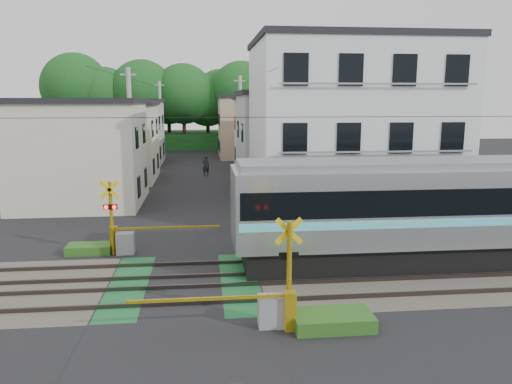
{
  "coord_description": "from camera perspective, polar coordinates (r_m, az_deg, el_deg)",
  "views": [
    {
      "loc": [
        0.73,
        -16.43,
        6.21
      ],
      "look_at": [
        3.0,
        5.0,
        2.21
      ],
      "focal_mm": 35.0,
      "sensor_mm": 36.0,
      "label": 1
    }
  ],
  "objects": [
    {
      "name": "crossing_signal_far",
      "position": [
        21.08,
        -14.94,
        -4.97
      ],
      "size": [
        4.74,
        0.65,
        3.09
      ],
      "color": "yellow",
      "rests_on": "ground"
    },
    {
      "name": "houses_row",
      "position": [
        42.45,
        -6.73,
        6.44
      ],
      "size": [
        22.07,
        31.35,
        6.8
      ],
      "color": "beige",
      "rests_on": "ground"
    },
    {
      "name": "crossing_signal_near",
      "position": [
        14.03,
        2.09,
        -12.57
      ],
      "size": [
        4.74,
        0.65,
        3.09
      ],
      "color": "yellow",
      "rests_on": "ground"
    },
    {
      "name": "weed_patches",
      "position": [
        17.44,
        -2.33,
        -9.7
      ],
      "size": [
        10.25,
        8.8,
        0.4
      ],
      "color": "#2D5E1E",
      "rests_on": "ground"
    },
    {
      "name": "commuter_train",
      "position": [
        21.01,
        24.65,
        -1.67
      ],
      "size": [
        19.32,
        3.05,
        4.02
      ],
      "color": "black",
      "rests_on": "ground"
    },
    {
      "name": "catenary",
      "position": [
        17.47,
        11.59,
        2.02
      ],
      "size": [
        60.0,
        5.04,
        7.0
      ],
      "color": "#2D2D33",
      "rests_on": "ground"
    },
    {
      "name": "utility_poles",
      "position": [
        39.53,
        -8.7,
        7.31
      ],
      "size": [
        7.9,
        42.0,
        8.0
      ],
      "color": "#A5A5A0",
      "rests_on": "ground"
    },
    {
      "name": "ground",
      "position": [
        17.58,
        -8.17,
        -10.29
      ],
      "size": [
        120.0,
        120.0,
        0.0
      ],
      "primitive_type": "plane",
      "color": "black"
    },
    {
      "name": "track_bed",
      "position": [
        17.56,
        -8.17,
        -10.18
      ],
      "size": [
        120.0,
        120.0,
        0.14
      ],
      "color": "#47423A",
      "rests_on": "ground"
    },
    {
      "name": "apartment_block",
      "position": [
        27.11,
        10.7,
        7.05
      ],
      "size": [
        10.2,
        8.36,
        9.3
      ],
      "color": "silver",
      "rests_on": "ground"
    },
    {
      "name": "pedestrian",
      "position": [
        41.23,
        -5.76,
        3.01
      ],
      "size": [
        0.7,
        0.53,
        1.72
      ],
      "primitive_type": "imported",
      "rotation": [
        0.0,
        0.0,
        3.35
      ],
      "color": "#23252C",
      "rests_on": "ground"
    },
    {
      "name": "tree_hill",
      "position": [
        64.81,
        -6.85,
        10.29
      ],
      "size": [
        40.0,
        13.5,
        11.85
      ],
      "color": "#1A4E1C",
      "rests_on": "ground"
    }
  ]
}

